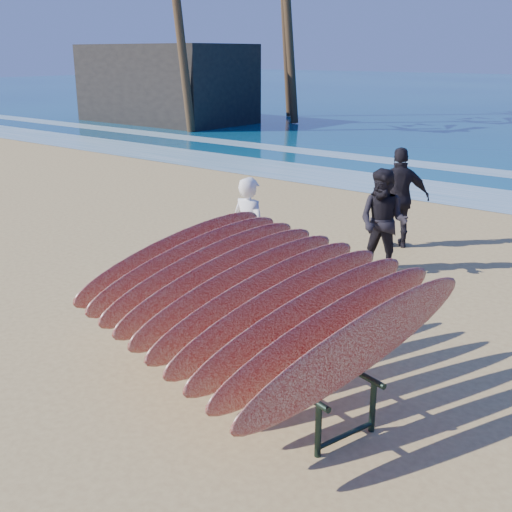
% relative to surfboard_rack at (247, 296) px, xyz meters
% --- Properties ---
extents(ground, '(120.00, 120.00, 0.00)m').
position_rel_surfboard_rack_xyz_m(ground, '(-0.72, 0.23, -0.92)').
color(ground, tan).
rests_on(ground, ground).
extents(foam_near, '(160.00, 160.00, 0.00)m').
position_rel_surfboard_rack_xyz_m(foam_near, '(-0.72, 10.23, -0.92)').
color(foam_near, white).
rests_on(foam_near, ground).
extents(surfboard_rack, '(3.74, 3.38, 1.52)m').
position_rel_surfboard_rack_xyz_m(surfboard_rack, '(0.00, 0.00, 0.00)').
color(surfboard_rack, black).
rests_on(surfboard_rack, ground).
extents(person_white, '(0.61, 0.42, 1.60)m').
position_rel_surfboard_rack_xyz_m(person_white, '(-1.82, 2.23, -0.12)').
color(person_white, white).
rests_on(person_white, ground).
extents(person_dark_a, '(0.87, 0.72, 1.63)m').
position_rel_surfboard_rack_xyz_m(person_dark_a, '(-0.56, 3.89, -0.11)').
color(person_dark_a, black).
rests_on(person_dark_a, ground).
extents(person_dark_b, '(1.08, 0.93, 1.75)m').
position_rel_surfboard_rack_xyz_m(person_dark_b, '(-1.03, 5.35, -0.05)').
color(person_dark_b, black).
rests_on(person_dark_b, ground).
extents(building, '(8.22, 4.56, 3.65)m').
position_rel_surfboard_rack_xyz_m(building, '(-19.88, 17.63, 0.90)').
color(building, '#2D2823').
rests_on(building, ground).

